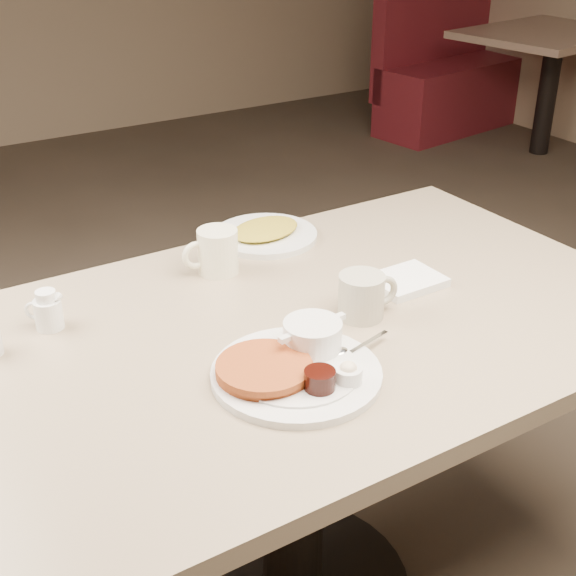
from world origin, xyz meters
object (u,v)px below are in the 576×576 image
coffee_mug_far (216,251)px  creamer_right (48,311)px  main_plate (296,363)px  booth_back_right (459,68)px  diner_table (293,394)px  hash_plate (265,233)px  coffee_mug_near (363,295)px

coffee_mug_far → creamer_right: size_ratio=1.66×
main_plate → booth_back_right: bearing=42.9°
diner_table → coffee_mug_far: bearing=94.5°
diner_table → coffee_mug_far: 0.36m
diner_table → coffee_mug_far: coffee_mug_far is taller
diner_table → creamer_right: 0.52m
diner_table → creamer_right: creamer_right is taller
main_plate → booth_back_right: 4.29m
coffee_mug_far → creamer_right: bearing=-173.4°
hash_plate → booth_back_right: 3.75m
creamer_right → coffee_mug_near: bearing=-27.5°
diner_table → coffee_mug_near: bearing=-19.0°
diner_table → booth_back_right: 4.11m
main_plate → creamer_right: bearing=129.4°
coffee_mug_near → hash_plate: size_ratio=0.43×
diner_table → coffee_mug_far: (-0.02, 0.28, 0.22)m
diner_table → hash_plate: 0.46m
creamer_right → diner_table: bearing=-30.0°
coffee_mug_near → hash_plate: bearing=86.2°
coffee_mug_far → coffee_mug_near: bearing=-64.7°
coffee_mug_far → diner_table: bearing=-85.5°
diner_table → main_plate: size_ratio=3.95×
coffee_mug_far → hash_plate: 0.21m
coffee_mug_near → creamer_right: (-0.54, 0.28, -0.01)m
main_plate → coffee_mug_far: 0.44m
diner_table → hash_plate: size_ratio=4.84×
creamer_right → booth_back_right: bearing=36.1°
diner_table → main_plate: 0.26m
diner_table → coffee_mug_far: size_ratio=11.29×
coffee_mug_far → booth_back_right: size_ratio=0.09×
diner_table → main_plate: main_plate is taller
hash_plate → coffee_mug_far: bearing=-150.9°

